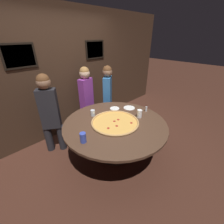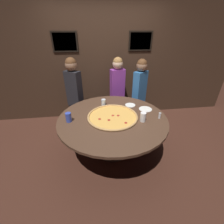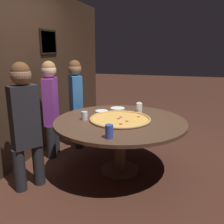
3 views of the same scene
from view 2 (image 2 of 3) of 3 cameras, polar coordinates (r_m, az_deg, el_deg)
The scene contains 13 objects.
ground_plane at distance 2.86m, azimuth 0.20°, elevation -14.76°, with size 24.00×24.00×0.00m, color #422319.
back_wall at distance 3.59m, azimuth -3.02°, elevation 18.20°, with size 6.40×0.08×2.60m.
dining_table at distance 2.47m, azimuth 0.23°, elevation -4.22°, with size 1.74×1.74×0.74m.
giant_pizza at distance 2.40m, azimuth 0.32°, elevation -1.63°, with size 0.81×0.81×0.03m.
drink_cup_near_right at distance 2.31m, azimuth 11.75°, elevation -1.87°, with size 0.09×0.09×0.14m, color white.
drink_cup_far_right at distance 2.77m, azimuth -3.26°, elevation 3.76°, with size 0.08×0.08×0.11m, color silver.
drink_cup_centre_back at distance 2.35m, azimuth -16.23°, elevation -1.95°, with size 0.09×0.09×0.15m, color #384CB7.
white_plate_right_side at distance 2.80m, azimuth 6.97°, elevation 2.63°, with size 0.19×0.19×0.01m, color white.
white_plate_near_front at distance 2.70m, azimuth 12.61°, elevation 1.09°, with size 0.23×0.23×0.01m, color white.
condiment_shaker at distance 2.46m, azimuth 17.69°, elevation -1.32°, with size 0.04×0.04×0.10m.
diner_far_right at distance 3.34m, azimuth 10.47°, elevation 8.53°, with size 0.37×0.33×1.47m.
diner_far_left at distance 3.43m, azimuth 2.05°, elevation 9.63°, with size 0.39×0.23×1.48m.
diner_side_left at distance 3.23m, azimuth -14.20°, elevation 7.97°, with size 0.39×0.33×1.52m.
Camera 2 is at (-0.28, -2.04, 1.98)m, focal length 24.00 mm.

